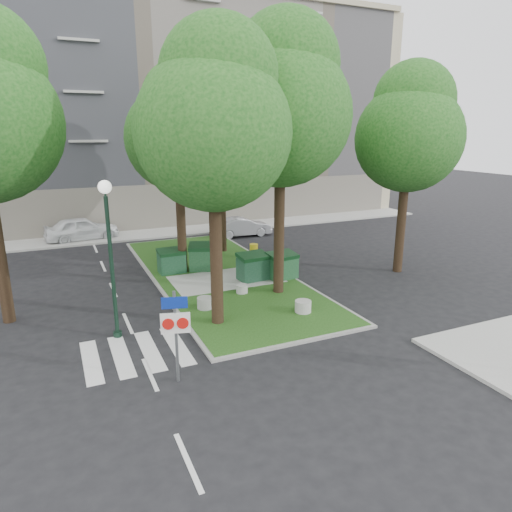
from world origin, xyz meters
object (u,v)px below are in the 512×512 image
street_lamp (110,242)px  tree_street_right (410,128)px  traffic_sign_pole (176,324)px  dumpster_a (172,261)px  bollard_mid (242,289)px  dumpster_c (253,267)px  bollard_left (205,303)px  tree_median_far (221,102)px  car_white (82,229)px  bollard_right (303,306)px  tree_median_near_left (215,117)px  tree_median_near_right (282,101)px  car_silver (242,227)px  dumpster_b (204,257)px  tree_median_mid (178,128)px  litter_bin (254,251)px  dumpster_d (282,266)px

street_lamp → tree_street_right: bearing=8.4°
traffic_sign_pole → street_lamp: bearing=123.2°
dumpster_a → bollard_mid: size_ratio=2.60×
dumpster_c → bollard_left: (-3.17, -2.49, -0.40)m
tree_median_far → car_white: 12.37m
bollard_mid → car_white: car_white is taller
bollard_right → street_lamp: size_ratio=0.12×
tree_median_far → tree_street_right: size_ratio=1.18×
bollard_mid → car_white: 14.68m
tree_median_near_left → tree_median_near_right: tree_median_near_right is taller
dumpster_c → car_silver: 9.61m
dumpster_b → car_white: (-5.07, 9.70, -0.01)m
bollard_right → bollard_mid: (-1.33, 2.95, -0.04)m
tree_median_near_right → tree_street_right: size_ratio=1.14×
tree_median_mid → dumpster_b: tree_median_mid is taller
tree_street_right → tree_median_near_left: bearing=-166.6°
dumpster_a → bollard_right: bearing=-66.0°
bollard_mid → bollard_left: bearing=-152.5°
tree_median_near_right → traffic_sign_pole: tree_median_near_right is taller
car_white → dumpster_a: bearing=-166.7°
dumpster_a → dumpster_b: dumpster_b is taller
litter_bin → car_white: car_white is taller
tree_median_far → dumpster_b: 8.48m
tree_median_far → bollard_mid: 10.83m
tree_median_near_right → car_silver: (2.78, 10.94, -7.35)m
tree_median_near_right → car_silver: size_ratio=2.97×
bollard_mid → litter_bin: bearing=60.7°
tree_median_near_right → bollard_left: (-3.60, -0.60, -7.64)m
tree_street_right → car_silver: size_ratio=2.61×
bollard_right → litter_bin: size_ratio=0.80×
tree_median_near_right → tree_street_right: bearing=4.1°
tree_median_mid → tree_median_far: 4.59m
tree_median_far → dumpster_c: size_ratio=8.12×
bollard_mid → dumpster_a: bearing=116.3°
dumpster_d → bollard_mid: bearing=-163.5°
traffic_sign_pole → tree_median_far: bearing=80.0°
tree_median_near_left → dumpster_c: tree_median_near_left is taller
bollard_right → car_white: bearing=112.4°
dumpster_a → dumpster_d: dumpster_d is taller
tree_median_near_right → traffic_sign_pole: size_ratio=4.22×
litter_bin → tree_median_mid: bearing=-169.4°
tree_median_mid → bollard_right: size_ratio=15.86×
tree_median_mid → car_white: bearing=113.3°
tree_median_mid → dumpster_d: tree_median_mid is taller
traffic_sign_pole → bollard_left: bearing=79.1°
bollard_left → litter_bin: (4.71, 5.87, 0.17)m
dumpster_b → traffic_sign_pole: (-3.89, -9.60, 0.97)m
tree_street_right → dumpster_b: 11.61m
dumpster_d → litter_bin: 3.73m
car_white → traffic_sign_pole: bearing=176.7°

